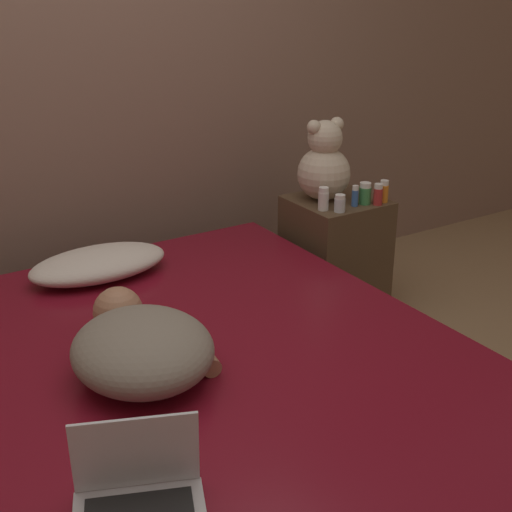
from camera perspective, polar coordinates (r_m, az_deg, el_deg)
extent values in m
plane|color=#937551|center=(2.51, -4.71, -16.45)|extent=(12.00, 12.00, 0.00)
cube|color=#846656|center=(3.20, -16.91, 16.54)|extent=(8.00, 0.06, 2.60)
cube|color=#2D2319|center=(2.44, -4.81, -14.18)|extent=(1.73, 2.05, 0.25)
cube|color=maroon|center=(2.32, -4.97, -10.06)|extent=(1.70, 2.01, 0.17)
cube|color=brown|center=(3.43, 6.32, 0.06)|extent=(0.40, 0.39, 0.56)
ellipsoid|color=beige|center=(2.89, -12.48, -0.61)|extent=(0.55, 0.31, 0.11)
ellipsoid|color=gray|center=(2.15, -9.05, -7.42)|extent=(0.48, 0.53, 0.20)
sphere|color=#A87556|center=(2.43, -10.98, -4.37)|extent=(0.17, 0.17, 0.17)
cylinder|color=#A87556|center=(2.25, -4.44, -7.74)|extent=(0.09, 0.22, 0.06)
cube|color=silver|center=(1.72, -9.61, -15.23)|extent=(0.28, 0.14, 0.20)
cube|color=black|center=(1.72, -9.61, -15.23)|extent=(0.25, 0.12, 0.18)
sphere|color=beige|center=(3.30, 5.44, 6.59)|extent=(0.25, 0.25, 0.25)
sphere|color=beige|center=(3.26, 5.55, 9.39)|extent=(0.16, 0.16, 0.16)
sphere|color=beige|center=(3.21, 4.66, 10.24)|extent=(0.06, 0.06, 0.06)
sphere|color=beige|center=(3.29, 6.48, 10.45)|extent=(0.06, 0.06, 0.06)
cylinder|color=white|center=(3.17, 5.41, 4.39)|extent=(0.05, 0.05, 0.08)
cylinder|color=white|center=(3.16, 5.45, 5.29)|extent=(0.04, 0.04, 0.02)
cylinder|color=silver|center=(3.16, 6.72, 4.07)|extent=(0.05, 0.05, 0.06)
cylinder|color=white|center=(3.15, 6.75, 4.74)|extent=(0.05, 0.05, 0.02)
cylinder|color=#3D8E4C|center=(3.28, 8.71, 4.80)|extent=(0.06, 0.06, 0.08)
cylinder|color=white|center=(3.26, 8.76, 5.63)|extent=(0.05, 0.05, 0.02)
cylinder|color=#B72D2D|center=(3.28, 9.73, 4.71)|extent=(0.04, 0.04, 0.08)
cylinder|color=white|center=(3.26, 9.78, 5.53)|extent=(0.04, 0.04, 0.02)
cylinder|color=#3866B2|center=(3.24, 7.92, 4.61)|extent=(0.03, 0.03, 0.07)
cylinder|color=white|center=(3.23, 7.96, 5.42)|extent=(0.03, 0.03, 0.02)
cylinder|color=orange|center=(3.32, 10.18, 4.94)|extent=(0.04, 0.04, 0.08)
cylinder|color=white|center=(3.30, 10.24, 5.79)|extent=(0.04, 0.04, 0.02)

